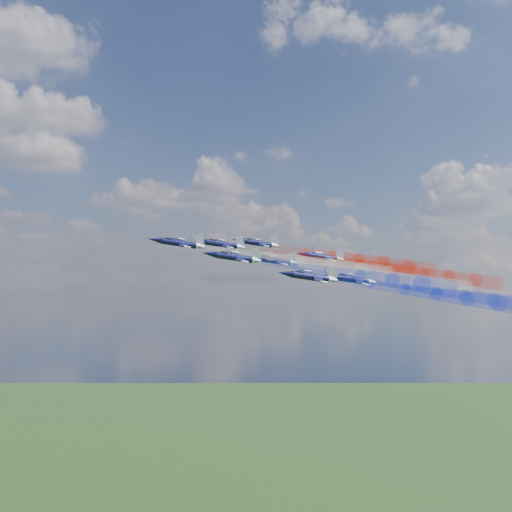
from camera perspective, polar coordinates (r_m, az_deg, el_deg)
jet_lead at (r=148.36m, az=-6.83°, el=1.13°), size 15.88×14.01×7.64m
trail_lead at (r=155.50m, az=3.97°, el=-0.46°), size 47.48×16.01×11.54m
jet_inner_left at (r=138.01m, az=-1.93°, el=-0.12°), size 15.88×14.01×7.64m
trail_inner_left at (r=147.76m, az=9.26°, el=-1.73°), size 47.48×16.01×11.54m
jet_inner_right at (r=159.67m, az=-3.08°, el=1.05°), size 15.88×14.01×7.64m
trail_inner_right at (r=168.43m, az=6.76°, el=-0.42°), size 47.48×16.01×11.54m
jet_outer_left at (r=133.60m, az=4.86°, el=-1.86°), size 15.88×14.01×7.64m
trail_outer_left at (r=146.62m, az=15.75°, el=-3.32°), size 47.48×16.01×11.54m
jet_center_third at (r=153.57m, az=1.64°, el=-0.41°), size 15.88×14.01×7.64m
trail_center_third at (r=164.72m, az=11.50°, el=-1.83°), size 47.48×16.01×11.54m
jet_outer_right at (r=173.03m, az=0.13°, el=1.15°), size 15.88×14.01×7.64m
trail_outer_right at (r=183.11m, az=9.05°, el=-0.21°), size 47.48×16.01×11.54m
jet_rear_left at (r=147.71m, az=8.52°, el=-2.08°), size 15.88×14.01×7.64m
trail_rear_left at (r=162.10m, az=18.10°, el=-3.37°), size 47.48×16.01×11.54m
jet_rear_right at (r=167.15m, az=5.93°, el=-0.09°), size 15.88×14.01×7.64m
trail_rear_right at (r=180.03m, az=14.70°, el=-1.41°), size 47.48×16.01×11.54m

